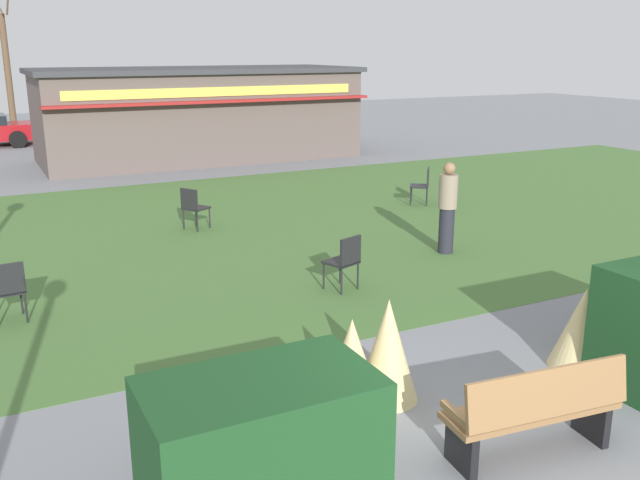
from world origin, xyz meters
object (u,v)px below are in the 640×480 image
food_kiosk (198,113)px  tree_left_bg (8,70)px  cafe_chair_center (345,258)px  person_strolling (447,207)px  park_bench (536,410)px  cafe_chair_west (7,287)px  cafe_chair_north (193,205)px  cafe_chair_east (423,183)px

food_kiosk → tree_left_bg: (-5.13, 11.17, 1.19)m
cafe_chair_center → person_strolling: size_ratio=0.53×
park_bench → cafe_chair_west: park_bench is taller
cafe_chair_north → park_bench: bearing=-88.0°
person_strolling → cafe_chair_west: bearing=-12.9°
cafe_chair_north → tree_left_bg: (-2.04, 20.52, 2.19)m
cafe_chair_north → person_strolling: 5.25m
cafe_chair_center → tree_left_bg: size_ratio=0.14×
tree_left_bg → food_kiosk: bearing=-65.3°
cafe_chair_east → food_kiosk: bearing=105.2°
park_bench → person_strolling: bearing=60.0°
park_bench → food_kiosk: 19.10m
cafe_chair_center → tree_left_bg: 25.52m
park_bench → cafe_chair_west: bearing=125.6°
food_kiosk → cafe_chair_west: 14.86m
food_kiosk → cafe_chair_north: bearing=-108.3°
cafe_chair_east → cafe_chair_center: 6.54m
cafe_chair_west → person_strolling: 7.44m
park_bench → cafe_chair_west: 7.03m
person_strolling → tree_left_bg: bearing=-90.1°
cafe_chair_west → cafe_chair_north: (3.77, 3.80, 0.00)m
person_strolling → tree_left_bg: 25.00m
person_strolling → cafe_chair_north: bearing=-58.9°
cafe_chair_center → cafe_chair_east: bearing=44.3°
cafe_chair_north → person_strolling: bearing=-45.6°
cafe_chair_west → cafe_chair_center: size_ratio=1.00×
food_kiosk → cafe_chair_east: 9.90m
park_bench → person_strolling: size_ratio=1.03×
park_bench → tree_left_bg: size_ratio=0.28×
cafe_chair_north → cafe_chair_east: bearing=-1.6°
cafe_chair_center → cafe_chair_north: same height
cafe_chair_center → person_strolling: 2.87m
cafe_chair_west → park_bench: bearing=-54.4°
park_bench → food_kiosk: size_ratio=0.17×
park_bench → tree_left_bg: 30.22m
cafe_chair_center → person_strolling: bearing=20.2°
park_bench → cafe_chair_east: park_bench is taller
park_bench → cafe_chair_center: park_bench is taller
person_strolling → park_bench: bearing=46.6°
food_kiosk → cafe_chair_north: size_ratio=11.88×
cafe_chair_west → cafe_chair_center: 4.85m
cafe_chair_center → tree_left_bg: (-3.03, 25.25, 2.19)m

